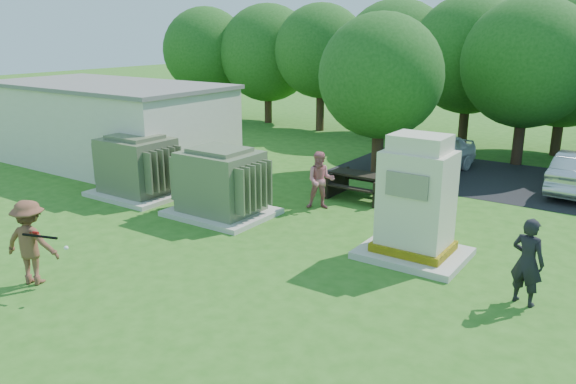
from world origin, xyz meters
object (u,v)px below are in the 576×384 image
Objects in this scene: generator_cabinet at (416,205)px; picnic_table at (360,183)px; person_by_generator at (527,262)px; transformer_left at (137,167)px; person_at_picnic at (321,180)px; car_white at (435,154)px; transformer_right at (221,184)px; batter at (31,242)px.

generator_cabinet reaches higher than picnic_table.
transformer_left is at bearing 10.23° from person_by_generator.
person_at_picnic is (-6.77, 3.09, -0.02)m from person_by_generator.
car_white reaches higher than picnic_table.
transformer_right is at bearing -178.12° from generator_cabinet.
car_white is at bearing 107.25° from generator_cabinet.
person_at_picnic reaches higher than car_white.
car_white is at bearing 68.39° from transformer_right.
transformer_left is 6.27m from person_at_picnic.
generator_cabinet is (9.79, 0.20, 0.38)m from transformer_left.
picnic_table is at bearing 41.57° from person_at_picnic.
transformer_left is 7.50m from picnic_table.
batter is at bearing -95.49° from car_white.
person_at_picnic is (2.15, 2.24, -0.06)m from transformer_right.
transformer_right reaches higher than person_at_picnic.
person_by_generator reaches higher than person_at_picnic.
car_white is (1.29, 6.47, -0.17)m from person_at_picnic.
person_by_generator is 0.42× the size of car_white.
transformer_left is 1.00× the size of transformer_right.
car_white is at bearing 50.60° from transformer_left.
transformer_right is at bearing -113.77° from batter.
person_by_generator is at bearing -51.41° from car_white.
person_by_generator is at bearing -5.47° from transformer_right.
generator_cabinet reaches higher than transformer_right.
batter is (-6.37, -6.17, -0.39)m from generator_cabinet.
generator_cabinet is at bearing 1.17° from transformer_left.
person_by_generator is at bearing -3.87° from transformer_left.
transformer_right is 5.98m from batter.
car_white is (7.15, 8.70, -0.23)m from transformer_left.
picnic_table is at bearing -23.36° from person_by_generator.
transformer_right is (3.70, 0.00, 0.00)m from transformer_left.
person_at_picnic is 6.60m from car_white.
batter is 15.14m from car_white.
person_by_generator is at bearing -171.98° from batter.
transformer_right is at bearing 8.63° from person_by_generator.
transformer_left is at bearing -178.83° from generator_cabinet.
generator_cabinet is 1.54× the size of picnic_table.
picnic_table is (2.68, 3.93, -0.44)m from transformer_right.
picnic_table is 1.04× the size of batter.
transformer_left reaches higher than person_by_generator.
person_by_generator is (12.62, -0.85, -0.04)m from transformer_left.
transformer_left is at bearing 180.00° from transformer_right.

